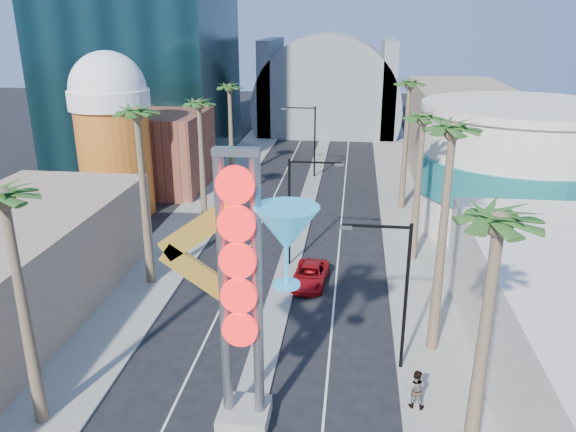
% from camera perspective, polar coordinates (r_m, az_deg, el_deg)
% --- Properties ---
extents(sidewalk_west, '(5.00, 100.00, 0.15)m').
position_cam_1_polar(sidewalk_west, '(56.61, -7.66, 1.84)').
color(sidewalk_west, gray).
rests_on(sidewalk_west, ground).
extents(sidewalk_east, '(5.00, 100.00, 0.15)m').
position_cam_1_polar(sidewalk_east, '(55.12, 11.85, 1.10)').
color(sidewalk_east, gray).
rests_on(sidewalk_east, ground).
extents(median, '(1.60, 84.00, 0.15)m').
position_cam_1_polar(median, '(57.91, 2.22, 2.41)').
color(median, gray).
rests_on(median, ground).
extents(brick_filler_west, '(10.00, 10.00, 8.00)m').
position_cam_1_polar(brick_filler_west, '(60.26, -13.17, 6.46)').
color(brick_filler_west, brown).
rests_on(brick_filler_west, ground).
extents(filler_east, '(10.00, 20.00, 10.00)m').
position_cam_1_polar(filler_east, '(67.29, 16.87, 8.34)').
color(filler_east, '#90785D').
rests_on(filler_east, ground).
extents(beer_mug, '(7.00, 7.00, 14.50)m').
position_cam_1_polar(beer_mug, '(52.61, -17.43, 8.50)').
color(beer_mug, orange).
rests_on(beer_mug, ground).
extents(turquoise_building, '(16.60, 16.60, 10.60)m').
position_cam_1_polar(turquoise_building, '(50.51, 22.36, 4.46)').
color(turquoise_building, beige).
rests_on(turquoise_building, ground).
extents(canopy, '(22.00, 16.00, 22.00)m').
position_cam_1_polar(canopy, '(90.19, 4.10, 11.34)').
color(canopy, slate).
rests_on(canopy, ground).
extents(neon_sign, '(6.53, 2.60, 12.55)m').
position_cam_1_polar(neon_sign, '(22.68, -2.90, -6.17)').
color(neon_sign, gray).
rests_on(neon_sign, ground).
extents(streetlight_0, '(3.79, 0.25, 8.00)m').
position_cam_1_polar(streetlight_0, '(39.32, 0.92, 1.39)').
color(streetlight_0, black).
rests_on(streetlight_0, ground).
extents(streetlight_1, '(3.79, 0.25, 8.00)m').
position_cam_1_polar(streetlight_1, '(62.57, 2.24, 8.25)').
color(streetlight_1, black).
rests_on(streetlight_1, ground).
extents(streetlight_2, '(3.45, 0.25, 8.00)m').
position_cam_1_polar(streetlight_2, '(28.11, 11.01, -6.80)').
color(streetlight_2, black).
rests_on(streetlight_2, ground).
extents(palm_0, '(2.40, 2.40, 11.70)m').
position_cam_1_polar(palm_0, '(24.46, -26.72, 0.25)').
color(palm_0, brown).
rests_on(palm_0, ground).
extents(palm_1, '(2.40, 2.40, 12.70)m').
position_cam_1_polar(palm_1, '(36.32, -15.06, 8.88)').
color(palm_1, brown).
rests_on(palm_1, ground).
extents(palm_2, '(2.40, 2.40, 11.20)m').
position_cam_1_polar(palm_2, '(49.62, -9.02, 10.45)').
color(palm_2, brown).
rests_on(palm_2, ground).
extents(palm_3, '(2.40, 2.40, 11.20)m').
position_cam_1_polar(palm_3, '(61.14, -5.97, 12.27)').
color(palm_3, brown).
rests_on(palm_3, ground).
extents(palm_4, '(2.40, 2.40, 12.20)m').
position_cam_1_polar(palm_4, '(19.01, 20.43, -2.58)').
color(palm_4, brown).
rests_on(palm_4, ground).
extents(palm_5, '(2.40, 2.40, 13.20)m').
position_cam_1_polar(palm_5, '(28.17, 16.25, 6.74)').
color(palm_5, brown).
rests_on(palm_5, ground).
extents(palm_6, '(2.40, 2.40, 11.70)m').
position_cam_1_polar(palm_6, '(40.09, 13.52, 8.66)').
color(palm_6, brown).
rests_on(palm_6, ground).
extents(palm_7, '(2.40, 2.40, 12.70)m').
position_cam_1_polar(palm_7, '(51.75, 12.21, 12.13)').
color(palm_7, brown).
rests_on(palm_7, ground).
extents(red_pickup, '(2.61, 4.95, 1.33)m').
position_cam_1_polar(red_pickup, '(38.19, 2.23, -6.01)').
color(red_pickup, '#B00D12').
rests_on(red_pickup, ground).
extents(pedestrian_b, '(1.04, 0.88, 1.90)m').
position_cam_1_polar(pedestrian_b, '(27.47, 12.82, -16.75)').
color(pedestrian_b, gray).
rests_on(pedestrian_b, sidewalk_east).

